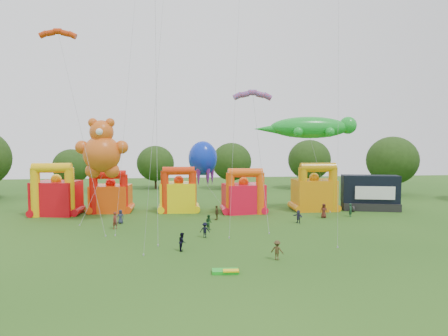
{
  "coord_description": "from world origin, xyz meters",
  "views": [
    {
      "loc": [
        -2.44,
        -28.22,
        10.14
      ],
      "look_at": [
        2.4,
        18.0,
        6.89
      ],
      "focal_mm": 32.0,
      "sensor_mm": 36.0,
      "label": 1
    }
  ],
  "objects": [
    {
      "name": "spectator_5",
      "position": [
        11.65,
        18.84,
        0.8
      ],
      "size": [
        1.15,
        1.51,
        1.59
      ],
      "primitive_type": "imported",
      "rotation": [
        0.0,
        0.0,
        5.24
      ],
      "color": "#2B2945",
      "rests_on": "ground"
    },
    {
      "name": "spectator_0",
      "position": [
        -9.96,
        20.73,
        0.85
      ],
      "size": [
        0.84,
        0.56,
        1.7
      ],
      "primitive_type": "imported",
      "rotation": [
        0.0,
        0.0,
        -0.02
      ],
      "color": "#272C41",
      "rests_on": "ground"
    },
    {
      "name": "stage_trailer",
      "position": [
        24.68,
        26.75,
        2.46
      ],
      "size": [
        8.38,
        4.71,
        5.11
      ],
      "color": "black",
      "rests_on": "ground"
    },
    {
      "name": "bouncy_castle_1",
      "position": [
        -12.56,
        28.95,
        2.28
      ],
      "size": [
        5.62,
        4.69,
        6.0
      ],
      "color": "#EF490D",
      "rests_on": "ground"
    },
    {
      "name": "teddy_bear_kite",
      "position": [
        -12.61,
        22.35,
        7.55
      ],
      "size": [
        6.46,
        4.98,
        12.97
      ],
      "color": "#D45717",
      "rests_on": "ground"
    },
    {
      "name": "spectator_8",
      "position": [
        -2.49,
        7.94,
        0.85
      ],
      "size": [
        0.73,
        0.89,
        1.7
      ],
      "primitive_type": "imported",
      "rotation": [
        0.0,
        0.0,
        1.46
      ],
      "color": "black",
      "rests_on": "ground"
    },
    {
      "name": "spectator_3",
      "position": [
        -0.16,
        12.73,
        0.79
      ],
      "size": [
        1.09,
        0.71,
        1.59
      ],
      "primitive_type": "imported",
      "rotation": [
        0.0,
        0.0,
        3.02
      ],
      "color": "black",
      "rests_on": "ground"
    },
    {
      "name": "octopus_kite",
      "position": [
        1.33,
        30.37,
        4.85
      ],
      "size": [
        5.43,
        8.11,
        10.1
      ],
      "color": "#0C2BBD",
      "rests_on": "ground"
    },
    {
      "name": "parafoil_kites",
      "position": [
        -11.58,
        17.73,
        11.69
      ],
      "size": [
        27.54,
        12.94,
        29.18
      ],
      "color": "red",
      "rests_on": "ground"
    },
    {
      "name": "spectator_6",
      "position": [
        15.88,
        21.59,
        0.95
      ],
      "size": [
        0.99,
        0.7,
        1.89
      ],
      "primitive_type": "imported",
      "rotation": [
        0.0,
        0.0,
        6.17
      ],
      "color": "#4C1E15",
      "rests_on": "ground"
    },
    {
      "name": "spectator_2",
      "position": [
        0.5,
        16.51,
        0.84
      ],
      "size": [
        0.98,
        1.03,
        1.68
      ],
      "primitive_type": "imported",
      "rotation": [
        0.0,
        0.0,
        2.15
      ],
      "color": "#1A421F",
      "rests_on": "ground"
    },
    {
      "name": "spectator_4",
      "position": [
        1.86,
        21.78,
        0.93
      ],
      "size": [
        0.83,
        1.18,
        1.86
      ],
      "primitive_type": "imported",
      "rotation": [
        0.0,
        0.0,
        4.33
      ],
      "color": "#46371C",
      "rests_on": "ground"
    },
    {
      "name": "bouncy_castle_4",
      "position": [
        16.56,
        27.35,
        2.63
      ],
      "size": [
        5.67,
        4.56,
        6.96
      ],
      "color": "orange",
      "rests_on": "ground"
    },
    {
      "name": "diamond_kites",
      "position": [
        0.49,
        13.32,
        14.02
      ],
      "size": [
        24.26,
        14.27,
        31.11
      ],
      "color": "red",
      "rests_on": "ground"
    },
    {
      "name": "bouncy_castle_3",
      "position": [
        6.07,
        26.43,
        2.4
      ],
      "size": [
        5.93,
        5.06,
        6.33
      ],
      "color": "red",
      "rests_on": "ground"
    },
    {
      "name": "gecko_kite",
      "position": [
        15.94,
        26.82,
        10.25
      ],
      "size": [
        14.95,
        4.95,
        13.6
      ],
      "color": "green",
      "rests_on": "ground"
    },
    {
      "name": "bouncy_castle_0",
      "position": [
        -19.54,
        27.55,
        2.7
      ],
      "size": [
        6.34,
        5.45,
        7.14
      ],
      "color": "red",
      "rests_on": "ground"
    },
    {
      "name": "spectator_7",
      "position": [
        19.76,
        22.15,
        0.88
      ],
      "size": [
        0.74,
        0.76,
        1.75
      ],
      "primitive_type": "imported",
      "rotation": [
        0.0,
        0.0,
        0.83
      ],
      "color": "#183D27",
      "rests_on": "ground"
    },
    {
      "name": "bouncy_castle_2",
      "position": [
        -2.97,
        28.24,
        2.46
      ],
      "size": [
        5.2,
        4.29,
        6.47
      ],
      "color": "yellow",
      "rests_on": "ground"
    },
    {
      "name": "tree_ring",
      "position": [
        -1.14,
        0.6,
        6.26
      ],
      "size": [
        119.97,
        122.03,
        12.07
      ],
      "color": "#352314",
      "rests_on": "ground"
    },
    {
      "name": "spectator_1",
      "position": [
        -10.12,
        17.85,
        0.97
      ],
      "size": [
        0.83,
        0.83,
        1.94
      ],
      "primitive_type": "imported",
      "rotation": [
        0.0,
        0.0,
        0.78
      ],
      "color": "maroon",
      "rests_on": "ground"
    },
    {
      "name": "ground",
      "position": [
        0.0,
        0.0,
        0.0
      ],
      "size": [
        160.0,
        160.0,
        0.0
      ],
      "primitive_type": "plane",
      "color": "#214914",
      "rests_on": "ground"
    },
    {
      "name": "spectator_9",
      "position": [
        5.5,
        4.32,
        0.84
      ],
      "size": [
        1.25,
        1.1,
        1.68
      ],
      "primitive_type": "imported",
      "rotation": [
        0.0,
        0.0,
        2.59
      ],
      "color": "#44331B",
      "rests_on": "ground"
    },
    {
      "name": "folded_kite_bundle",
      "position": [
        0.82,
        1.43,
        0.14
      ],
      "size": [
        2.05,
        1.18,
        0.31
      ],
      "color": "green",
      "rests_on": "ground"
    }
  ]
}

